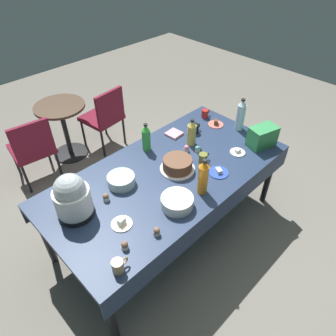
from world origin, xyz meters
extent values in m
plane|color=slate|center=(0.00, 0.00, 0.00)|extent=(9.00, 9.00, 0.00)
cube|color=navy|center=(0.00, 0.00, 0.73)|extent=(2.20, 1.10, 0.04)
cylinder|color=black|center=(-1.02, -0.47, 0.35)|extent=(0.06, 0.06, 0.71)
cylinder|color=black|center=(1.02, -0.47, 0.35)|extent=(0.06, 0.06, 0.71)
cylinder|color=black|center=(-1.02, 0.47, 0.35)|extent=(0.06, 0.06, 0.71)
cylinder|color=black|center=(1.02, 0.47, 0.35)|extent=(0.06, 0.06, 0.71)
cube|color=navy|center=(0.00, -0.55, 0.62)|extent=(2.20, 0.01, 0.18)
cube|color=navy|center=(0.00, 0.55, 0.62)|extent=(2.20, 0.01, 0.18)
cylinder|color=silver|center=(0.09, -0.03, 0.76)|extent=(0.31, 0.31, 0.01)
cylinder|color=brown|center=(0.09, -0.03, 0.81)|extent=(0.26, 0.26, 0.09)
cylinder|color=brown|center=(0.09, -0.03, 0.86)|extent=(0.25, 0.25, 0.01)
cylinder|color=black|center=(-0.82, 0.15, 0.77)|extent=(0.28, 0.28, 0.04)
cylinder|color=white|center=(-0.82, 0.15, 0.89)|extent=(0.27, 0.27, 0.20)
sphere|color=#B2BCC1|center=(-0.82, 0.15, 1.01)|extent=(0.23, 0.23, 0.23)
cylinder|color=#B2C6BC|center=(-0.38, 0.17, 0.79)|extent=(0.23, 0.23, 0.08)
cylinder|color=silver|center=(-0.23, -0.33, 0.80)|extent=(0.25, 0.25, 0.09)
cylinder|color=#2D4CB2|center=(0.31, -0.31, 0.75)|extent=(0.17, 0.17, 0.01)
cube|color=white|center=(0.31, -0.31, 0.77)|extent=(0.06, 0.07, 0.03)
cylinder|color=beige|center=(-0.64, -0.17, 0.75)|extent=(0.16, 0.16, 0.01)
cube|color=white|center=(-0.64, -0.17, 0.78)|extent=(0.06, 0.05, 0.05)
cylinder|color=white|center=(0.66, -0.26, 0.75)|extent=(0.14, 0.14, 0.01)
cube|color=white|center=(0.66, -0.26, 0.77)|extent=(0.05, 0.04, 0.03)
cylinder|color=#E07266|center=(0.90, 0.19, 0.75)|extent=(0.16, 0.16, 0.01)
cube|color=brown|center=(0.90, 0.19, 0.78)|extent=(0.07, 0.07, 0.05)
cylinder|color=beige|center=(-0.58, 0.11, 0.77)|extent=(0.05, 0.05, 0.03)
sphere|color=brown|center=(-0.58, 0.11, 0.79)|extent=(0.05, 0.05, 0.05)
cylinder|color=beige|center=(0.34, 0.09, 0.77)|extent=(0.05, 0.05, 0.03)
sphere|color=pink|center=(0.34, 0.09, 0.79)|extent=(0.05, 0.05, 0.05)
cylinder|color=beige|center=(-0.75, -0.35, 0.77)|extent=(0.05, 0.05, 0.03)
sphere|color=brown|center=(-0.75, -0.35, 0.79)|extent=(0.05, 0.05, 0.05)
cylinder|color=beige|center=(-0.52, -0.42, 0.77)|extent=(0.05, 0.05, 0.03)
sphere|color=brown|center=(-0.52, -0.42, 0.79)|extent=(0.05, 0.05, 0.05)
cylinder|color=beige|center=(0.41, 0.02, 0.77)|extent=(0.05, 0.05, 0.03)
sphere|color=#6BC6B2|center=(0.41, 0.02, 0.79)|extent=(0.05, 0.05, 0.05)
cylinder|color=silver|center=(1.01, -0.02, 0.89)|extent=(0.09, 0.09, 0.27)
cone|color=silver|center=(1.01, -0.02, 1.05)|extent=(0.08, 0.08, 0.05)
cylinder|color=black|center=(1.01, -0.02, 1.08)|extent=(0.04, 0.04, 0.02)
cylinder|color=green|center=(0.09, 0.38, 0.86)|extent=(0.08, 0.08, 0.21)
cone|color=green|center=(0.09, 0.38, 0.99)|extent=(0.07, 0.07, 0.05)
cylinder|color=black|center=(0.09, 0.38, 1.02)|extent=(0.04, 0.04, 0.02)
cylinder|color=gold|center=(0.46, 0.15, 0.85)|extent=(0.09, 0.09, 0.20)
cone|color=gold|center=(0.46, 0.15, 0.98)|extent=(0.08, 0.08, 0.05)
cylinder|color=black|center=(0.46, 0.15, 1.01)|extent=(0.04, 0.04, 0.02)
cylinder|color=orange|center=(0.03, -0.36, 0.88)|extent=(0.08, 0.08, 0.26)
cone|color=orange|center=(0.03, -0.36, 1.04)|extent=(0.07, 0.07, 0.05)
cylinder|color=black|center=(0.03, -0.36, 1.07)|extent=(0.04, 0.04, 0.02)
cylinder|color=black|center=(0.63, 0.26, 0.80)|extent=(0.09, 0.09, 0.09)
torus|color=black|center=(0.68, 0.26, 0.80)|extent=(0.06, 0.01, 0.06)
cylinder|color=olive|center=(0.32, -0.12, 0.80)|extent=(0.08, 0.08, 0.09)
torus|color=olive|center=(0.37, -0.12, 0.80)|extent=(0.06, 0.01, 0.06)
cylinder|color=tan|center=(-0.89, -0.45, 0.80)|extent=(0.08, 0.08, 0.10)
torus|color=tan|center=(-0.84, -0.45, 0.80)|extent=(0.06, 0.01, 0.06)
cylinder|color=#B2231E|center=(0.93, 0.37, 0.79)|extent=(0.07, 0.07, 0.09)
torus|color=#B2231E|center=(0.98, 0.37, 0.80)|extent=(0.06, 0.01, 0.06)
cube|color=#338C4C|center=(0.92, -0.34, 0.85)|extent=(0.29, 0.22, 0.20)
cube|color=pink|center=(0.45, 0.37, 0.76)|extent=(0.15, 0.15, 0.02)
cube|color=maroon|center=(-0.55, 1.63, 0.42)|extent=(0.49, 0.49, 0.05)
cube|color=maroon|center=(-0.58, 1.44, 0.65)|extent=(0.42, 0.09, 0.40)
cylinder|color=black|center=(-0.34, 1.80, 0.20)|extent=(0.03, 0.03, 0.40)
cylinder|color=black|center=(-0.71, 1.85, 0.20)|extent=(0.03, 0.03, 0.40)
cylinder|color=black|center=(-0.39, 1.42, 0.20)|extent=(0.03, 0.03, 0.40)
cylinder|color=black|center=(-0.76, 1.47, 0.20)|extent=(0.03, 0.03, 0.40)
cube|color=maroon|center=(0.40, 1.63, 0.42)|extent=(0.49, 0.49, 0.05)
cube|color=maroon|center=(0.42, 1.44, 0.65)|extent=(0.42, 0.09, 0.40)
cylinder|color=black|center=(0.57, 1.85, 0.20)|extent=(0.03, 0.03, 0.40)
cylinder|color=black|center=(0.19, 1.80, 0.20)|extent=(0.03, 0.03, 0.40)
cylinder|color=black|center=(0.61, 1.47, 0.20)|extent=(0.03, 0.03, 0.40)
cylinder|color=black|center=(0.23, 1.42, 0.20)|extent=(0.03, 0.03, 0.40)
cylinder|color=#473323|center=(-0.05, 1.78, 0.70)|extent=(0.60, 0.60, 0.03)
cylinder|color=black|center=(-0.05, 1.78, 0.35)|extent=(0.06, 0.06, 0.67)
cylinder|color=black|center=(-0.05, 1.78, 0.01)|extent=(0.44, 0.44, 0.02)
camera|label=1|loc=(-1.41, -1.43, 2.51)|focal=32.88mm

